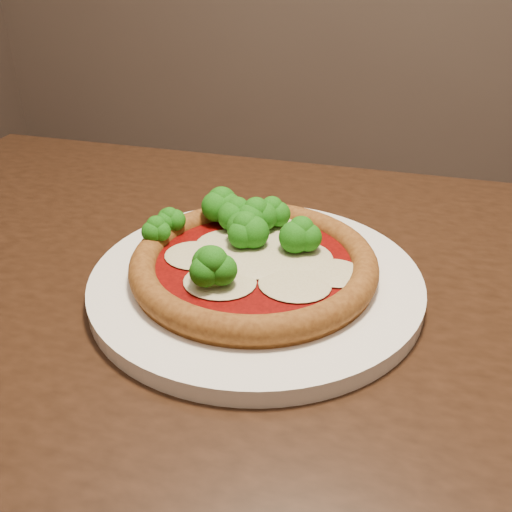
# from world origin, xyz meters

# --- Properties ---
(dining_table) EXTENTS (1.28, 0.73, 0.75)m
(dining_table) POSITION_xyz_m (0.05, -0.18, 0.65)
(dining_table) COLOR black
(dining_table) RESTS_ON floor
(plate) EXTENTS (0.34, 0.34, 0.02)m
(plate) POSITION_xyz_m (-0.02, -0.20, 0.76)
(plate) COLOR white
(plate) RESTS_ON dining_table
(pizza) EXTENTS (0.26, 0.25, 0.06)m
(pizza) POSITION_xyz_m (-0.03, -0.19, 0.79)
(pizza) COLOR brown
(pizza) RESTS_ON plate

